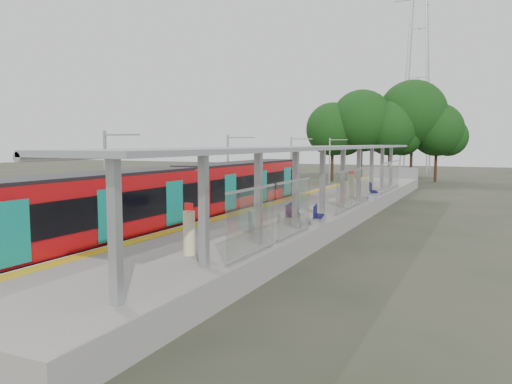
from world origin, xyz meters
TOP-DOWN VIEW (x-y plane):
  - ground at (0.00, 0.00)m, footprint 200.00×200.00m
  - trackbed at (-4.50, 20.00)m, footprint 3.00×70.00m
  - platform at (0.00, 20.00)m, footprint 6.00×50.00m
  - tactile_strip at (-2.55, 20.00)m, footprint 0.60×50.00m
  - end_fence at (0.00, 44.95)m, footprint 6.00×0.10m
  - train at (-4.50, 10.67)m, footprint 2.74×27.60m
  - canopy at (1.61, 16.19)m, footprint 3.27×38.00m
  - pylon at (-1.00, 73.00)m, footprint 8.00×4.00m
  - tree_cluster at (-1.65, 52.73)m, footprint 18.56×11.88m
  - catenary_masts at (-6.22, 19.00)m, footprint 2.08×48.16m
  - bench_near at (1.38, 11.06)m, footprint 0.65×1.44m
  - bench_mid at (2.60, 11.36)m, footprint 0.67×1.38m
  - bench_far at (2.60, 23.50)m, footprint 0.94×1.70m
  - info_pillar_near at (0.68, 3.22)m, footprint 0.41×0.41m
  - info_pillar_far at (1.24, 23.13)m, footprint 0.44×0.44m
  - litter_bin at (0.76, 8.18)m, footprint 0.61×0.61m

SIDE VIEW (x-z plane):
  - ground at x=0.00m, z-range 0.00..0.00m
  - trackbed at x=-4.50m, z-range 0.00..0.24m
  - platform at x=0.00m, z-range 0.00..1.00m
  - tactile_strip at x=-2.55m, z-range 1.00..1.02m
  - litter_bin at x=0.76m, z-range 1.00..1.95m
  - bench_mid at x=2.60m, z-range 1.02..1.93m
  - bench_near at x=1.38m, z-range 1.03..1.97m
  - bench_far at x=2.60m, z-range 1.03..2.14m
  - end_fence at x=0.00m, z-range 1.00..2.20m
  - info_pillar_near at x=0.68m, z-range 0.88..2.68m
  - info_pillar_far at x=1.24m, z-range 0.87..2.82m
  - train at x=-4.50m, z-range 0.24..3.86m
  - catenary_masts at x=-6.22m, z-range 0.21..5.61m
  - canopy at x=1.61m, z-range 2.37..6.03m
  - tree_cluster at x=-1.65m, z-range 1.04..13.75m
  - pylon at x=-1.00m, z-range 0.00..38.00m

